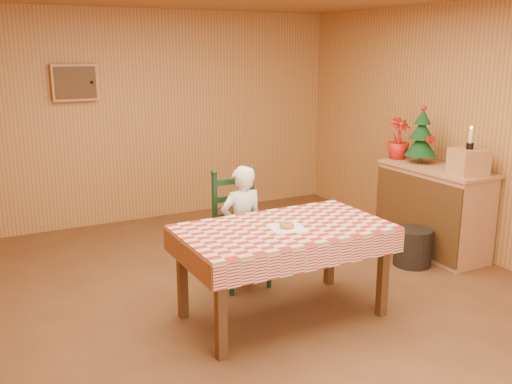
{
  "coord_description": "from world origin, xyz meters",
  "views": [
    {
      "loc": [
        -2.21,
        -3.92,
        2.12
      ],
      "look_at": [
        0.0,
        0.2,
        0.95
      ],
      "focal_mm": 40.0,
      "sensor_mm": 36.0,
      "label": 1
    }
  ],
  "objects_px": {
    "seated_child": "(242,227)",
    "christmas_tree": "(422,137)",
    "ladder_chair": "(239,231)",
    "storage_bin": "(413,247)",
    "crate": "(468,162)",
    "dining_table": "(283,236)",
    "shelf_unit": "(433,210)"
  },
  "relations": [
    {
      "from": "ladder_chair",
      "to": "seated_child",
      "type": "height_order",
      "value": "seated_child"
    },
    {
      "from": "dining_table",
      "to": "shelf_unit",
      "type": "height_order",
      "value": "shelf_unit"
    },
    {
      "from": "crate",
      "to": "christmas_tree",
      "type": "height_order",
      "value": "christmas_tree"
    },
    {
      "from": "crate",
      "to": "storage_bin",
      "type": "relative_size",
      "value": 0.8
    },
    {
      "from": "shelf_unit",
      "to": "christmas_tree",
      "type": "bearing_deg",
      "value": 88.02
    },
    {
      "from": "seated_child",
      "to": "christmas_tree",
      "type": "height_order",
      "value": "christmas_tree"
    },
    {
      "from": "shelf_unit",
      "to": "christmas_tree",
      "type": "xyz_separation_m",
      "value": [
        0.01,
        0.25,
        0.74
      ]
    },
    {
      "from": "dining_table",
      "to": "crate",
      "type": "relative_size",
      "value": 5.52
    },
    {
      "from": "dining_table",
      "to": "storage_bin",
      "type": "height_order",
      "value": "dining_table"
    },
    {
      "from": "crate",
      "to": "ladder_chair",
      "type": "bearing_deg",
      "value": 164.3
    },
    {
      "from": "dining_table",
      "to": "crate",
      "type": "xyz_separation_m",
      "value": [
        2.2,
        0.17,
        0.37
      ]
    },
    {
      "from": "dining_table",
      "to": "storage_bin",
      "type": "bearing_deg",
      "value": 11.74
    },
    {
      "from": "dining_table",
      "to": "christmas_tree",
      "type": "distance_m",
      "value": 2.41
    },
    {
      "from": "shelf_unit",
      "to": "storage_bin",
      "type": "xyz_separation_m",
      "value": [
        -0.45,
        -0.21,
        -0.28
      ]
    },
    {
      "from": "ladder_chair",
      "to": "crate",
      "type": "xyz_separation_m",
      "value": [
        2.2,
        -0.62,
        0.55
      ]
    },
    {
      "from": "ladder_chair",
      "to": "crate",
      "type": "distance_m",
      "value": 2.35
    },
    {
      "from": "storage_bin",
      "to": "christmas_tree",
      "type": "bearing_deg",
      "value": 44.62
    },
    {
      "from": "dining_table",
      "to": "ladder_chair",
      "type": "bearing_deg",
      "value": 90.0
    },
    {
      "from": "dining_table",
      "to": "shelf_unit",
      "type": "distance_m",
      "value": 2.28
    },
    {
      "from": "shelf_unit",
      "to": "crate",
      "type": "xyz_separation_m",
      "value": [
        0.01,
        -0.4,
        0.59
      ]
    },
    {
      "from": "dining_table",
      "to": "ladder_chair",
      "type": "relative_size",
      "value": 1.53
    },
    {
      "from": "ladder_chair",
      "to": "seated_child",
      "type": "bearing_deg",
      "value": -90.0
    },
    {
      "from": "christmas_tree",
      "to": "crate",
      "type": "bearing_deg",
      "value": -90.0
    },
    {
      "from": "christmas_tree",
      "to": "storage_bin",
      "type": "bearing_deg",
      "value": -135.38
    },
    {
      "from": "ladder_chair",
      "to": "dining_table",
      "type": "bearing_deg",
      "value": -90.0
    },
    {
      "from": "shelf_unit",
      "to": "crate",
      "type": "bearing_deg",
      "value": -88.77
    },
    {
      "from": "seated_child",
      "to": "crate",
      "type": "xyz_separation_m",
      "value": [
        2.2,
        -0.56,
        0.49
      ]
    },
    {
      "from": "crate",
      "to": "storage_bin",
      "type": "height_order",
      "value": "crate"
    },
    {
      "from": "ladder_chair",
      "to": "storage_bin",
      "type": "xyz_separation_m",
      "value": [
        1.74,
        -0.43,
        -0.31
      ]
    },
    {
      "from": "ladder_chair",
      "to": "storage_bin",
      "type": "bearing_deg",
      "value": -13.75
    },
    {
      "from": "crate",
      "to": "dining_table",
      "type": "bearing_deg",
      "value": -175.64
    },
    {
      "from": "seated_child",
      "to": "shelf_unit",
      "type": "distance_m",
      "value": 2.2
    }
  ]
}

